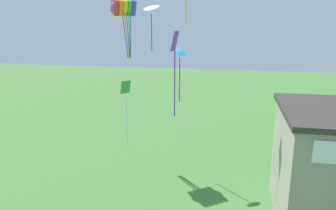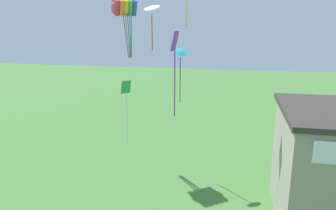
{
  "view_description": "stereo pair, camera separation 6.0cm",
  "coord_description": "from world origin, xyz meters",
  "px_view_note": "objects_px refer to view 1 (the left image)",
  "views": [
    {
      "loc": [
        2.47,
        -5.03,
        9.38
      ],
      "look_at": [
        0.0,
        7.54,
        6.06
      ],
      "focal_mm": 35.0,
      "sensor_mm": 36.0,
      "label": 1
    },
    {
      "loc": [
        2.53,
        -5.02,
        9.38
      ],
      "look_at": [
        0.0,
        7.54,
        6.06
      ],
      "focal_mm": 35.0,
      "sensor_mm": 36.0,
      "label": 2
    }
  ],
  "objects_px": {
    "kite_rainbow_parafoil": "(123,7)",
    "kite_purple_streamer": "(175,60)",
    "kite_white_delta": "(151,9)",
    "kite_green_diamond": "(126,103)",
    "kite_cyan_delta": "(180,56)"
  },
  "relations": [
    {
      "from": "kite_cyan_delta",
      "to": "kite_green_diamond",
      "type": "relative_size",
      "value": 0.97
    },
    {
      "from": "kite_rainbow_parafoil",
      "to": "kite_purple_streamer",
      "type": "distance_m",
      "value": 11.17
    },
    {
      "from": "kite_white_delta",
      "to": "kite_purple_streamer",
      "type": "bearing_deg",
      "value": -65.45
    },
    {
      "from": "kite_green_diamond",
      "to": "kite_purple_streamer",
      "type": "bearing_deg",
      "value": -45.98
    },
    {
      "from": "kite_white_delta",
      "to": "kite_green_diamond",
      "type": "height_order",
      "value": "kite_white_delta"
    },
    {
      "from": "kite_white_delta",
      "to": "kite_green_diamond",
      "type": "xyz_separation_m",
      "value": [
        -1.16,
        -1.14,
        -4.78
      ]
    },
    {
      "from": "kite_rainbow_parafoil",
      "to": "kite_white_delta",
      "type": "relative_size",
      "value": 1.71
    },
    {
      "from": "kite_purple_streamer",
      "to": "kite_cyan_delta",
      "type": "bearing_deg",
      "value": 97.59
    },
    {
      "from": "kite_purple_streamer",
      "to": "kite_white_delta",
      "type": "bearing_deg",
      "value": 114.55
    },
    {
      "from": "kite_rainbow_parafoil",
      "to": "kite_green_diamond",
      "type": "xyz_separation_m",
      "value": [
        2.08,
        -6.26,
        -5.12
      ]
    },
    {
      "from": "kite_white_delta",
      "to": "kite_green_diamond",
      "type": "distance_m",
      "value": 5.05
    },
    {
      "from": "kite_cyan_delta",
      "to": "kite_purple_streamer",
      "type": "bearing_deg",
      "value": -82.41
    },
    {
      "from": "kite_rainbow_parafoil",
      "to": "kite_cyan_delta",
      "type": "distance_m",
      "value": 5.6
    },
    {
      "from": "kite_white_delta",
      "to": "kite_purple_streamer",
      "type": "distance_m",
      "value": 5.3
    },
    {
      "from": "kite_rainbow_parafoil",
      "to": "kite_purple_streamer",
      "type": "relative_size",
      "value": 1.2
    }
  ]
}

